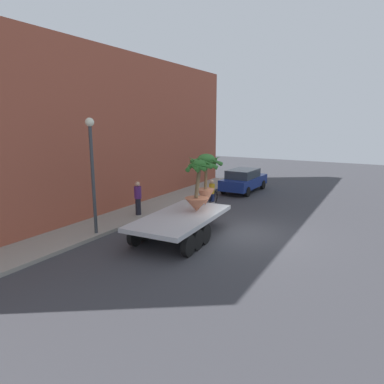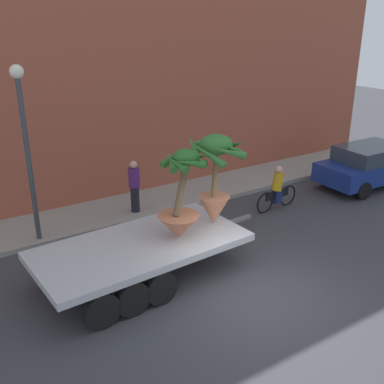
% 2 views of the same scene
% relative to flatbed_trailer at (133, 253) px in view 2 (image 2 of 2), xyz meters
% --- Properties ---
extents(ground_plane, '(60.00, 60.00, 0.00)m').
position_rel_flatbed_trailer_xyz_m(ground_plane, '(2.13, -2.03, -0.76)').
color(ground_plane, '#38383D').
extents(sidewalk, '(24.00, 2.20, 0.15)m').
position_rel_flatbed_trailer_xyz_m(sidewalk, '(2.13, 4.07, -0.68)').
color(sidewalk, gray).
rests_on(sidewalk, ground).
extents(building_facade, '(24.00, 1.20, 8.48)m').
position_rel_flatbed_trailer_xyz_m(building_facade, '(2.13, 5.77, 3.48)').
color(building_facade, '#9E4C38').
rests_on(building_facade, ground).
extents(flatbed_trailer, '(6.19, 2.80, 0.98)m').
position_rel_flatbed_trailer_xyz_m(flatbed_trailer, '(0.00, 0.00, 0.00)').
color(flatbed_trailer, '#B7BABF').
rests_on(flatbed_trailer, ground).
extents(potted_palm_rear, '(1.65, 1.61, 2.40)m').
position_rel_flatbed_trailer_xyz_m(potted_palm_rear, '(2.36, -0.04, 1.55)').
color(potted_palm_rear, '#C17251').
rests_on(potted_palm_rear, flatbed_trailer).
extents(potted_palm_middle, '(1.34, 1.22, 2.23)m').
position_rel_flatbed_trailer_xyz_m(potted_palm_middle, '(1.23, -0.23, 1.12)').
color(potted_palm_middle, '#B26647').
rests_on(potted_palm_middle, flatbed_trailer).
extents(cyclist, '(1.84, 0.37, 1.54)m').
position_rel_flatbed_trailer_xyz_m(cyclist, '(6.02, 1.48, -0.09)').
color(cyclist, black).
rests_on(cyclist, ground).
extents(parked_car, '(4.56, 2.01, 1.58)m').
position_rel_flatbed_trailer_xyz_m(parked_car, '(10.61, 1.28, 0.07)').
color(parked_car, navy).
rests_on(parked_car, ground).
extents(pedestrian_near_gate, '(0.36, 0.36, 1.71)m').
position_rel_flatbed_trailer_xyz_m(pedestrian_near_gate, '(1.77, 3.53, 0.28)').
color(pedestrian_near_gate, black).
rests_on(pedestrian_near_gate, sidewalk).
extents(street_lamp, '(0.36, 0.36, 4.83)m').
position_rel_flatbed_trailer_xyz_m(street_lamp, '(-1.41, 3.27, 2.47)').
color(street_lamp, '#383D42').
rests_on(street_lamp, sidewalk).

